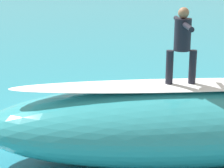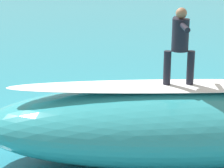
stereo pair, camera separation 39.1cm
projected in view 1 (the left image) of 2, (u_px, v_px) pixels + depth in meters
ground_plane at (108, 118)px, 11.60m from camera, size 120.00×120.00×0.00m
wave_crest at (177, 123)px, 9.14m from camera, size 8.65×5.03×1.61m
wave_foam_lip at (179, 85)px, 8.90m from camera, size 6.95×2.98×0.08m
surfboard_riding at (180, 86)px, 8.90m from camera, size 2.31×1.21×0.06m
surfer_riding at (182, 40)px, 8.63m from camera, size 0.60×1.45×1.58m
surfboard_paddling at (61, 113)px, 11.89m from camera, size 2.33×0.67×0.09m
surfer_paddling at (56, 107)px, 11.78m from camera, size 1.82×0.38×0.33m
foam_patch_near at (59, 137)px, 10.26m from camera, size 0.95×0.94×0.14m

